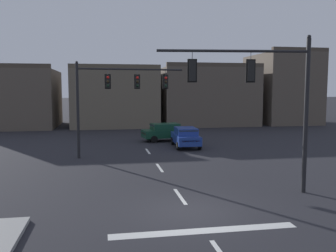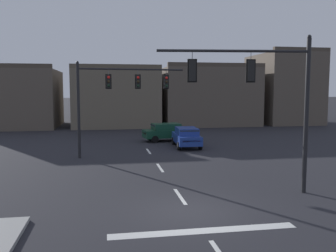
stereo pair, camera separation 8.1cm
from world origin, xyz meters
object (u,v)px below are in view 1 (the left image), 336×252
signal_mast_near_side (265,89)px  signal_mast_far_side (113,91)px  car_lot_nearside (186,137)px  car_lot_middle (166,132)px

signal_mast_near_side → signal_mast_far_side: 12.21m
signal_mast_far_side → signal_mast_near_side: bearing=-58.4°
car_lot_nearside → signal_mast_far_side: bearing=-151.3°
signal_mast_near_side → car_lot_nearside: (-0.52, 13.62, -3.85)m
car_lot_nearside → car_lot_middle: size_ratio=0.97×
signal_mast_near_side → car_lot_nearside: size_ratio=1.57×
signal_mast_far_side → car_lot_nearside: (5.88, 3.22, -3.77)m
signal_mast_near_side → car_lot_middle: (-1.48, 17.43, -3.85)m
signal_mast_near_side → car_lot_middle: signal_mast_near_side is taller
signal_mast_far_side → car_lot_nearside: size_ratio=1.66×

